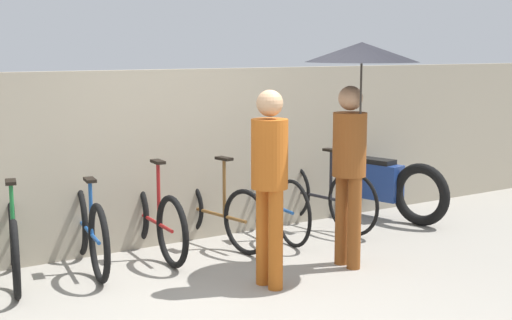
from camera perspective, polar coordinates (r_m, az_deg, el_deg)
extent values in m
plane|color=gray|center=(6.21, 1.35, -10.70)|extent=(30.00, 30.00, 0.00)
cube|color=gray|center=(7.65, -6.97, 0.22)|extent=(12.42, 0.12, 1.87)
torus|color=black|center=(7.28, -18.92, -5.43)|extent=(0.21, 0.68, 0.68)
torus|color=black|center=(6.33, -18.69, -7.55)|extent=(0.21, 0.68, 0.68)
cylinder|color=#19662D|center=(6.81, -18.81, -6.42)|extent=(0.25, 0.96, 0.04)
cylinder|color=#19662D|center=(6.57, -18.90, -4.32)|extent=(0.04, 0.04, 0.59)
cube|color=black|center=(6.51, -19.04, -1.67)|extent=(0.13, 0.21, 0.03)
cylinder|color=#19662D|center=(7.21, -19.05, -3.04)|extent=(0.04, 0.04, 0.62)
cylinder|color=#19662D|center=(7.16, -19.18, -0.61)|extent=(0.44, 0.12, 0.03)
torus|color=black|center=(7.47, -13.98, -4.66)|extent=(0.17, 0.73, 0.73)
torus|color=black|center=(6.55, -12.45, -6.52)|extent=(0.17, 0.73, 0.73)
cylinder|color=#19478C|center=(7.01, -13.26, -5.53)|extent=(0.18, 0.96, 0.04)
cylinder|color=#19478C|center=(6.79, -13.07, -3.79)|extent=(0.04, 0.04, 0.51)
cube|color=black|center=(6.74, -13.15, -1.56)|extent=(0.12, 0.21, 0.03)
cylinder|color=#19478C|center=(7.40, -14.07, -2.22)|extent=(0.04, 0.04, 0.65)
cylinder|color=#19478C|center=(7.35, -14.17, 0.25)|extent=(0.44, 0.09, 0.03)
torus|color=black|center=(7.79, -9.62, -4.04)|extent=(0.10, 0.71, 0.70)
torus|color=black|center=(6.88, -6.73, -5.71)|extent=(0.10, 0.71, 0.70)
cylinder|color=maroon|center=(7.33, -8.26, -4.83)|extent=(0.09, 1.00, 0.04)
cylinder|color=maroon|center=(7.11, -7.80, -2.71)|extent=(0.04, 0.04, 0.62)
cube|color=black|center=(7.05, -7.86, -0.14)|extent=(0.10, 0.20, 0.03)
cylinder|color=maroon|center=(7.72, -9.69, -1.38)|extent=(0.04, 0.04, 0.73)
cylinder|color=maroon|center=(7.66, -9.76, 1.32)|extent=(0.44, 0.05, 0.03)
torus|color=black|center=(8.04, -5.78, -3.64)|extent=(0.16, 0.68, 0.68)
torus|color=black|center=(7.25, -0.81, -4.99)|extent=(0.16, 0.68, 0.68)
cylinder|color=brown|center=(7.64, -3.42, -4.28)|extent=(0.21, 1.04, 0.04)
cylinder|color=brown|center=(7.44, -2.55, -2.28)|extent=(0.04, 0.04, 0.60)
cube|color=black|center=(7.38, -2.57, 0.12)|extent=(0.12, 0.21, 0.03)
cylinder|color=brown|center=(7.98, -5.81, -1.33)|extent=(0.04, 0.04, 0.66)
cylinder|color=brown|center=(7.92, -5.85, 1.01)|extent=(0.44, 0.10, 0.03)
torus|color=black|center=(8.42, -0.62, -2.87)|extent=(0.10, 0.72, 0.72)
torus|color=black|center=(7.54, 2.96, -4.29)|extent=(0.10, 0.72, 0.72)
cylinder|color=#19478C|center=(7.97, 1.07, -3.54)|extent=(0.13, 1.03, 0.04)
cylinder|color=#19478C|center=(7.76, 1.72, -1.73)|extent=(0.04, 0.04, 0.57)
cube|color=black|center=(7.71, 1.73, 0.47)|extent=(0.11, 0.21, 0.03)
cylinder|color=#19478C|center=(8.35, -0.62, -0.46)|extent=(0.04, 0.04, 0.72)
cylinder|color=#19478C|center=(8.30, -0.63, 1.98)|extent=(0.44, 0.07, 0.03)
torus|color=black|center=(8.74, 2.60, -2.39)|extent=(0.15, 0.74, 0.74)
torus|color=black|center=(8.04, 7.76, -3.47)|extent=(0.15, 0.74, 0.74)
cylinder|color=black|center=(8.38, 5.07, -2.91)|extent=(0.19, 1.04, 0.04)
cylinder|color=black|center=(8.20, 6.02, -1.22)|extent=(0.04, 0.04, 0.55)
cube|color=black|center=(8.16, 6.05, 0.79)|extent=(0.12, 0.21, 0.03)
cylinder|color=black|center=(8.68, 2.61, -0.09)|extent=(0.04, 0.04, 0.71)
cylinder|color=black|center=(8.63, 2.63, 2.25)|extent=(0.44, 0.09, 0.03)
cylinder|color=#B25619|center=(6.34, 0.58, -6.07)|extent=(0.13, 0.13, 0.89)
cylinder|color=#B25619|center=(6.20, 1.58, -6.42)|extent=(0.13, 0.13, 0.89)
cylinder|color=#B25619|center=(6.12, 1.10, 0.49)|extent=(0.32, 0.32, 0.60)
sphere|color=tan|center=(6.07, 1.11, 4.56)|extent=(0.23, 0.23, 0.23)
cylinder|color=brown|center=(6.97, 6.88, -4.75)|extent=(0.13, 0.13, 0.89)
cylinder|color=brown|center=(6.84, 7.87, -5.04)|extent=(0.13, 0.13, 0.89)
cylinder|color=brown|center=(6.76, 7.49, 1.24)|extent=(0.32, 0.32, 0.60)
sphere|color=tan|center=(6.72, 7.57, 4.93)|extent=(0.23, 0.23, 0.23)
cylinder|color=#332D28|center=(6.62, 8.37, 4.56)|extent=(0.02, 0.02, 0.74)
cone|color=black|center=(6.60, 8.46, 8.54)|extent=(1.04, 1.04, 0.18)
torus|color=black|center=(9.37, 6.03, -1.62)|extent=(0.29, 0.76, 0.75)
torus|color=black|center=(8.64, 13.06, -2.71)|extent=(0.29, 0.76, 0.75)
cube|color=navy|center=(8.97, 9.41, -1.65)|extent=(0.41, 0.77, 0.44)
cube|color=black|center=(8.93, 9.46, -0.07)|extent=(0.33, 0.55, 0.06)
cylinder|color=#B2B2B7|center=(9.29, 6.09, 1.72)|extent=(0.57, 0.17, 0.03)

